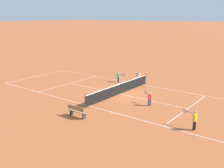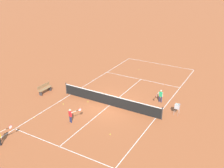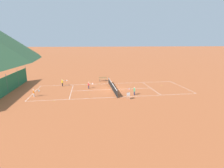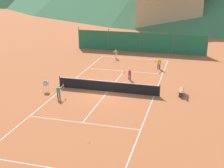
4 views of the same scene
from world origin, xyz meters
name	(u,v)px [view 3 (image 3 of 4)]	position (x,y,z in m)	size (l,w,h in m)	color
ground_plane	(112,89)	(0.00, 0.00, 0.00)	(600.00, 600.00, 0.00)	#A8542D
court_line_markings	(112,89)	(0.00, 0.00, 0.00)	(8.25, 23.85, 0.01)	white
tennis_net	(112,86)	(0.00, 0.00, 0.50)	(9.18, 0.08, 1.06)	#2D2D2D
windscreen_fence_far	(7,85)	(0.00, 15.50, 1.31)	(17.28, 0.08, 2.90)	#236B42
player_far_baseline	(34,92)	(-2.22, 11.24, 0.65)	(0.38, 0.95, 1.11)	white
player_near_baseline	(89,85)	(1.14, 3.67, 0.65)	(0.67, 0.86, 1.11)	#23284C
player_far_service	(134,90)	(-3.46, -2.60, 0.67)	(0.39, 0.98, 1.14)	#23284C
player_near_service	(63,82)	(3.46, 8.12, 0.74)	(0.53, 1.02, 1.27)	black
tennis_ball_alley_right	(99,85)	(3.45, 1.81, 0.03)	(0.07, 0.07, 0.07)	#CCE033
tennis_ball_near_corner	(161,85)	(1.36, -8.89, 0.03)	(0.07, 0.07, 0.07)	#CCE033
tennis_ball_by_net_left	(83,84)	(3.97, 4.63, 0.03)	(0.07, 0.07, 0.07)	#CCE033
tennis_ball_by_net_right	(54,101)	(-4.61, 8.27, 0.03)	(0.07, 0.07, 0.07)	#CCE033
tennis_ball_far_corner	(112,84)	(3.23, -0.41, 0.03)	(0.07, 0.07, 0.07)	#CCE033
tennis_ball_alley_left	(90,94)	(-2.17, 3.63, 0.03)	(0.07, 0.07, 0.07)	#CCE033
tennis_ball_mid_court	(108,86)	(1.89, 0.44, 0.03)	(0.07, 0.07, 0.07)	#CCE033
ball_hopper	(128,95)	(-5.30, -1.32, 0.66)	(0.36, 0.36, 0.89)	#B7B7BC
courtside_bench	(103,79)	(6.34, 0.90, 0.45)	(0.36, 1.50, 0.84)	olive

